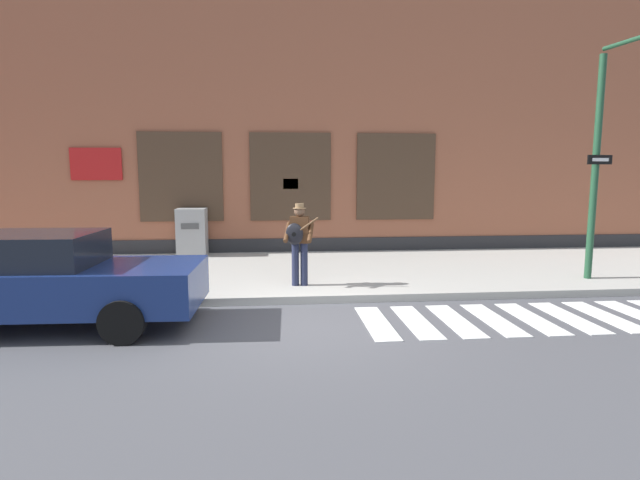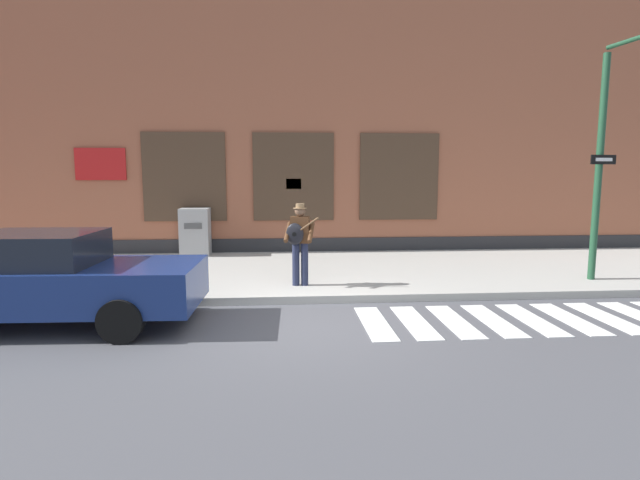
# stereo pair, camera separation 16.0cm
# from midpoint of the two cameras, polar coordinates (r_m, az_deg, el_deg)

# --- Properties ---
(ground_plane) EXTENTS (160.00, 160.00, 0.00)m
(ground_plane) POSITION_cam_midpoint_polar(r_m,az_deg,el_deg) (8.30, -2.06, -9.64)
(ground_plane) COLOR #4C4C51
(sidewalk) EXTENTS (28.00, 5.51, 0.15)m
(sidewalk) POSITION_cam_midpoint_polar(r_m,az_deg,el_deg) (12.19, -3.19, -3.68)
(sidewalk) COLOR #ADAAA3
(sidewalk) RESTS_ON ground
(building_backdrop) EXTENTS (28.00, 4.06, 7.98)m
(building_backdrop) POSITION_cam_midpoint_polar(r_m,az_deg,el_deg) (16.77, -3.96, 12.81)
(building_backdrop) COLOR #99563D
(building_backdrop) RESTS_ON ground
(crosswalk) EXTENTS (5.78, 1.90, 0.01)m
(crosswalk) POSITION_cam_midpoint_polar(r_m,az_deg,el_deg) (9.31, 22.48, -8.27)
(crosswalk) COLOR silver
(crosswalk) RESTS_ON ground
(red_car) EXTENTS (4.66, 2.09, 1.53)m
(red_car) POSITION_cam_midpoint_polar(r_m,az_deg,el_deg) (9.09, -28.91, -4.07)
(red_car) COLOR navy
(red_car) RESTS_ON ground
(busker) EXTENTS (0.72, 0.61, 1.70)m
(busker) POSITION_cam_midpoint_polar(r_m,az_deg,el_deg) (10.22, -2.88, 0.10)
(busker) COLOR #1E233D
(busker) RESTS_ON sidewalk
(traffic_light) EXTENTS (0.74, 2.73, 4.98)m
(traffic_light) POSITION_cam_midpoint_polar(r_m,az_deg,el_deg) (11.64, 32.36, 12.08)
(traffic_light) COLOR #1E472D
(traffic_light) RESTS_ON sidewalk
(utility_box) EXTENTS (0.81, 0.68, 1.33)m
(utility_box) POSITION_cam_midpoint_polar(r_m,az_deg,el_deg) (14.53, -14.71, 0.88)
(utility_box) COLOR #9E9E9E
(utility_box) RESTS_ON sidewalk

